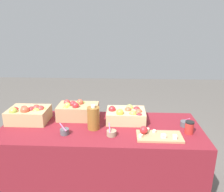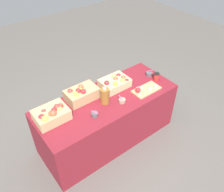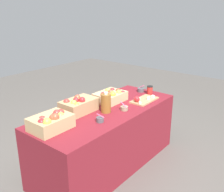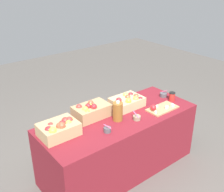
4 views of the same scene
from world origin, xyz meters
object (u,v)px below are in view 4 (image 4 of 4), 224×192
(cutting_board_front, at_px, (161,108))
(sample_bowl_near, at_px, (137,118))
(apple_crate_left, at_px, (59,128))
(coffee_cup, at_px, (172,96))
(apple_crate_middle, at_px, (91,111))
(sample_bowl_mid, at_px, (107,130))
(sample_bowl_far, at_px, (163,95))
(cider_jug, at_px, (118,111))
(apple_crate_right, at_px, (128,101))

(cutting_board_front, bearing_deg, sample_bowl_near, 178.82)
(apple_crate_left, xyz_separation_m, coffee_cup, (1.53, -0.18, -0.02))
(apple_crate_middle, xyz_separation_m, sample_bowl_mid, (-0.05, -0.36, -0.06))
(apple_crate_left, xyz_separation_m, sample_bowl_mid, (0.42, -0.26, -0.05))
(sample_bowl_near, bearing_deg, sample_bowl_far, 17.85)
(apple_crate_left, xyz_separation_m, apple_crate_middle, (0.47, 0.11, 0.00))
(sample_bowl_far, relative_size, cider_jug, 0.42)
(sample_bowl_near, height_order, cider_jug, cider_jug)
(apple_crate_right, xyz_separation_m, sample_bowl_near, (-0.14, -0.31, -0.04))
(coffee_cup, bearing_deg, cutting_board_front, -164.09)
(sample_bowl_near, height_order, sample_bowl_mid, sample_bowl_near)
(apple_crate_middle, relative_size, sample_bowl_far, 4.15)
(apple_crate_middle, xyz_separation_m, cider_jug, (0.20, -0.24, 0.02))
(apple_crate_left, relative_size, apple_crate_middle, 0.95)
(apple_crate_middle, xyz_separation_m, coffee_cup, (1.06, -0.29, -0.03))
(apple_crate_left, xyz_separation_m, sample_bowl_near, (0.84, -0.26, -0.06))
(cutting_board_front, relative_size, sample_bowl_far, 3.99)
(sample_bowl_near, height_order, sample_bowl_far, sample_bowl_near)
(apple_crate_right, height_order, cider_jug, cider_jug)
(apple_crate_left, height_order, sample_bowl_mid, apple_crate_left)
(cider_jug, height_order, coffee_cup, cider_jug)
(sample_bowl_near, height_order, coffee_cup, coffee_cup)
(cutting_board_front, bearing_deg, apple_crate_middle, 153.63)
(apple_crate_middle, distance_m, sample_bowl_mid, 0.37)
(apple_crate_middle, distance_m, coffee_cup, 1.10)
(sample_bowl_near, xyz_separation_m, coffee_cup, (0.69, 0.08, 0.03))
(cider_jug, bearing_deg, apple_crate_middle, 129.37)
(sample_bowl_far, bearing_deg, apple_crate_left, 178.65)
(apple_crate_left, xyz_separation_m, sample_bowl_far, (1.53, -0.04, -0.06))
(apple_crate_middle, xyz_separation_m, apple_crate_right, (0.50, -0.06, -0.01))
(sample_bowl_far, bearing_deg, sample_bowl_mid, -168.80)
(cider_jug, bearing_deg, cutting_board_front, -13.73)
(apple_crate_right, relative_size, sample_bowl_mid, 3.56)
(apple_crate_middle, height_order, sample_bowl_near, apple_crate_middle)
(cutting_board_front, bearing_deg, sample_bowl_mid, 179.16)
(apple_crate_right, relative_size, cutting_board_front, 0.97)
(apple_crate_left, distance_m, sample_bowl_near, 0.88)
(apple_crate_middle, bearing_deg, sample_bowl_far, -7.70)
(cutting_board_front, height_order, cider_jug, cider_jug)
(cutting_board_front, xyz_separation_m, sample_bowl_near, (-0.39, 0.01, 0.01))
(apple_crate_middle, relative_size, sample_bowl_mid, 3.81)
(sample_bowl_near, bearing_deg, apple_crate_right, 66.50)
(cider_jug, relative_size, coffee_cup, 2.08)
(cutting_board_front, xyz_separation_m, sample_bowl_far, (0.31, 0.23, 0.01))
(apple_crate_middle, height_order, coffee_cup, apple_crate_middle)
(apple_crate_left, bearing_deg, coffee_cup, -6.82)
(sample_bowl_mid, bearing_deg, cutting_board_front, -0.84)
(apple_crate_left, relative_size, cutting_board_front, 0.98)
(coffee_cup, bearing_deg, sample_bowl_mid, -176.17)
(apple_crate_right, distance_m, sample_bowl_near, 0.34)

